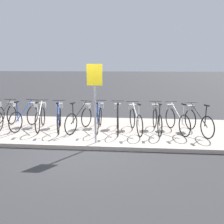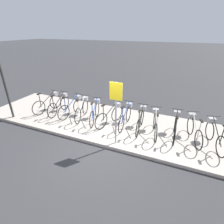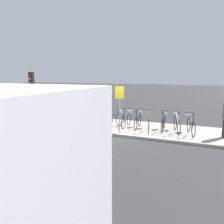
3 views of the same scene
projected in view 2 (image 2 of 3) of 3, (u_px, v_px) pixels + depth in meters
name	position (u px, v px, depth m)	size (l,w,h in m)	color
ground_plane	(101.00, 147.00, 6.51)	(120.00, 120.00, 0.00)	#2D2D30
sidewalk	(118.00, 125.00, 7.90)	(13.14, 3.40, 0.12)	#9E9389
parked_bicycle_0	(49.00, 102.00, 8.92)	(0.53, 1.72, 1.07)	black
parked_bicycle_1	(60.00, 104.00, 8.72)	(0.46, 1.75, 1.07)	black
parked_bicycle_2	(72.00, 106.00, 8.46)	(0.46, 1.73, 1.07)	black
parked_bicycle_3	(82.00, 109.00, 8.22)	(0.53, 1.72, 1.07)	black
parked_bicycle_4	(95.00, 112.00, 7.94)	(0.59, 1.70, 1.07)	black
parked_bicycle_5	(111.00, 115.00, 7.65)	(0.69, 1.66, 1.07)	black
parked_bicycle_6	(126.00, 116.00, 7.55)	(0.46, 1.75, 1.07)	black
parked_bicycle_7	(141.00, 119.00, 7.24)	(0.46, 1.75, 1.07)	black
parked_bicycle_8	(155.00, 123.00, 6.96)	(0.56, 1.71, 1.07)	black
parked_bicycle_9	(175.00, 126.00, 6.77)	(0.46, 1.75, 1.07)	black
parked_bicycle_10	(194.00, 129.00, 6.56)	(0.63, 1.69, 1.07)	black
parked_bicycle_11	(215.00, 134.00, 6.22)	(0.61, 1.69, 1.07)	black
sign_post	(116.00, 104.00, 5.86)	(0.44, 0.07, 2.33)	#99999E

